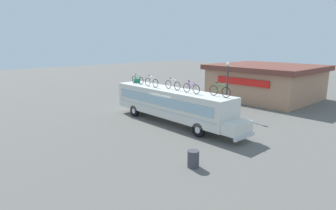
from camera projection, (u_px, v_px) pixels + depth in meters
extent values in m
plane|color=#605E59|center=(171.00, 122.00, 23.51)|extent=(120.00, 120.00, 0.00)
cube|color=silver|center=(171.00, 102.00, 23.14)|extent=(11.75, 2.31, 2.15)
cube|color=silver|center=(237.00, 128.00, 18.64)|extent=(1.09, 2.13, 0.76)
cube|color=#99B7C6|center=(160.00, 101.00, 22.31)|extent=(10.81, 0.04, 0.71)
cube|color=#99B7C6|center=(181.00, 97.00, 23.85)|extent=(10.81, 0.04, 0.71)
cube|color=silver|center=(160.00, 110.00, 22.46)|extent=(11.28, 0.03, 0.12)
cube|color=silver|center=(181.00, 105.00, 24.00)|extent=(11.28, 0.03, 0.12)
cube|color=silver|center=(244.00, 136.00, 18.30)|extent=(0.16, 2.20, 0.24)
cylinder|color=black|center=(199.00, 130.00, 19.84)|extent=(1.02, 0.28, 1.02)
cylinder|color=silver|center=(199.00, 130.00, 19.84)|extent=(0.46, 0.30, 0.46)
cylinder|color=black|center=(217.00, 124.00, 21.17)|extent=(1.02, 0.28, 1.02)
cylinder|color=silver|center=(217.00, 124.00, 21.17)|extent=(0.46, 0.30, 0.46)
cylinder|color=black|center=(135.00, 111.00, 25.36)|extent=(1.02, 0.28, 1.02)
cylinder|color=silver|center=(135.00, 111.00, 25.36)|extent=(0.46, 0.30, 0.46)
cylinder|color=black|center=(152.00, 107.00, 26.70)|extent=(1.02, 0.28, 1.02)
cylinder|color=silver|center=(152.00, 107.00, 26.70)|extent=(0.46, 0.30, 0.46)
cube|color=#1E7F66|center=(137.00, 81.00, 26.53)|extent=(0.55, 0.36, 0.37)
torus|color=black|center=(134.00, 80.00, 26.20)|extent=(0.66, 0.04, 0.66)
torus|color=black|center=(141.00, 81.00, 25.43)|extent=(0.66, 0.04, 0.66)
cylinder|color=green|center=(136.00, 77.00, 25.91)|extent=(0.20, 0.04, 0.47)
cylinder|color=green|center=(138.00, 78.00, 25.68)|extent=(0.49, 0.04, 0.46)
cylinder|color=green|center=(138.00, 75.00, 25.70)|extent=(0.64, 0.04, 0.07)
cylinder|color=green|center=(135.00, 80.00, 26.05)|extent=(0.40, 0.03, 0.05)
cylinder|color=green|center=(135.00, 77.00, 26.06)|extent=(0.26, 0.03, 0.49)
cylinder|color=green|center=(140.00, 78.00, 25.45)|extent=(0.22, 0.03, 0.46)
cylinder|color=silver|center=(140.00, 75.00, 25.46)|extent=(0.03, 0.44, 0.03)
ellipsoid|color=black|center=(136.00, 74.00, 25.91)|extent=(0.20, 0.08, 0.06)
torus|color=black|center=(148.00, 82.00, 24.42)|extent=(0.72, 0.04, 0.72)
torus|color=black|center=(155.00, 83.00, 23.67)|extent=(0.72, 0.04, 0.72)
cylinder|color=white|center=(150.00, 79.00, 24.14)|extent=(0.20, 0.04, 0.52)
cylinder|color=white|center=(152.00, 80.00, 23.92)|extent=(0.48, 0.04, 0.50)
cylinder|color=white|center=(152.00, 77.00, 23.92)|extent=(0.63, 0.04, 0.07)
cylinder|color=white|center=(149.00, 82.00, 24.28)|extent=(0.40, 0.03, 0.05)
cylinder|color=white|center=(149.00, 79.00, 24.29)|extent=(0.26, 0.03, 0.54)
cylinder|color=white|center=(155.00, 80.00, 23.69)|extent=(0.22, 0.03, 0.50)
cylinder|color=silver|center=(154.00, 77.00, 23.69)|extent=(0.03, 0.44, 0.03)
ellipsoid|color=black|center=(149.00, 76.00, 24.14)|extent=(0.20, 0.08, 0.06)
torus|color=black|center=(168.00, 84.00, 23.09)|extent=(0.69, 0.04, 0.69)
torus|color=black|center=(177.00, 86.00, 22.33)|extent=(0.69, 0.04, 0.69)
cylinder|color=white|center=(171.00, 82.00, 22.81)|extent=(0.20, 0.04, 0.49)
cylinder|color=white|center=(174.00, 82.00, 22.58)|extent=(0.49, 0.04, 0.47)
cylinder|color=white|center=(173.00, 79.00, 22.59)|extent=(0.63, 0.04, 0.07)
cylinder|color=white|center=(170.00, 85.00, 22.95)|extent=(0.40, 0.03, 0.05)
cylinder|color=white|center=(169.00, 82.00, 22.95)|extent=(0.26, 0.03, 0.51)
cylinder|color=white|center=(176.00, 83.00, 22.35)|extent=(0.22, 0.03, 0.48)
cylinder|color=silver|center=(176.00, 79.00, 22.36)|extent=(0.03, 0.44, 0.03)
ellipsoid|color=black|center=(170.00, 78.00, 22.81)|extent=(0.20, 0.08, 0.06)
torus|color=black|center=(187.00, 88.00, 21.39)|extent=(0.70, 0.04, 0.70)
torus|color=black|center=(196.00, 89.00, 20.69)|extent=(0.70, 0.04, 0.70)
cylinder|color=purple|center=(190.00, 85.00, 21.13)|extent=(0.19, 0.04, 0.50)
cylinder|color=purple|center=(192.00, 85.00, 20.92)|extent=(0.45, 0.04, 0.48)
cylinder|color=purple|center=(192.00, 82.00, 20.92)|extent=(0.58, 0.04, 0.07)
cylinder|color=purple|center=(188.00, 88.00, 21.26)|extent=(0.37, 0.03, 0.05)
cylinder|color=purple|center=(188.00, 85.00, 21.26)|extent=(0.24, 0.03, 0.52)
cylinder|color=purple|center=(195.00, 86.00, 20.71)|extent=(0.20, 0.03, 0.48)
cylinder|color=silver|center=(195.00, 82.00, 20.71)|extent=(0.03, 0.44, 0.03)
ellipsoid|color=black|center=(189.00, 81.00, 21.12)|extent=(0.20, 0.08, 0.06)
torus|color=black|center=(214.00, 90.00, 20.11)|extent=(0.74, 0.04, 0.74)
torus|color=black|center=(226.00, 92.00, 19.33)|extent=(0.74, 0.04, 0.74)
cylinder|color=green|center=(217.00, 87.00, 19.82)|extent=(0.21, 0.04, 0.53)
cylinder|color=green|center=(221.00, 88.00, 19.59)|extent=(0.50, 0.04, 0.51)
cylinder|color=green|center=(220.00, 84.00, 19.59)|extent=(0.65, 0.04, 0.07)
cylinder|color=green|center=(216.00, 91.00, 19.96)|extent=(0.41, 0.03, 0.05)
cylinder|color=green|center=(215.00, 87.00, 19.97)|extent=(0.26, 0.03, 0.55)
cylinder|color=green|center=(225.00, 89.00, 19.35)|extent=(0.22, 0.03, 0.51)
cylinder|color=silver|center=(224.00, 84.00, 19.35)|extent=(0.03, 0.44, 0.03)
ellipsoid|color=black|center=(217.00, 83.00, 19.82)|extent=(0.20, 0.08, 0.06)
cube|color=tan|center=(265.00, 84.00, 33.35)|extent=(10.41, 9.55, 3.37)
cube|color=brown|center=(266.00, 67.00, 32.92)|extent=(11.24, 10.31, 0.56)
cube|color=red|center=(242.00, 82.00, 29.99)|extent=(6.25, 0.16, 0.70)
cylinder|color=#3F3F47|center=(193.00, 159.00, 15.04)|extent=(0.63, 0.63, 0.92)
cylinder|color=#38383D|center=(227.00, 90.00, 25.62)|extent=(0.14, 0.14, 4.51)
sphere|color=#F2EDCC|center=(228.00, 64.00, 25.11)|extent=(0.33, 0.33, 0.33)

